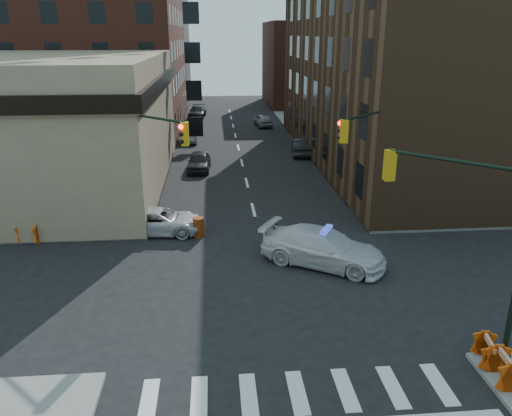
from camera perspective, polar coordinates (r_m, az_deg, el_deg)
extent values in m
plane|color=black|center=(21.94, 1.82, -8.96)|extent=(140.00, 140.00, 0.00)
cube|color=gray|center=(56.83, -26.34, 6.89)|extent=(34.00, 54.50, 0.15)
cube|color=gray|center=(58.69, 20.97, 7.96)|extent=(34.00, 54.50, 0.15)
cube|color=#998264|center=(39.02, -27.24, 8.54)|extent=(22.00, 22.00, 9.00)
cube|color=#5A291C|center=(61.36, -21.48, 19.61)|extent=(25.00, 25.00, 24.00)
cube|color=#4C321E|center=(44.54, 15.75, 14.29)|extent=(14.00, 34.00, 14.00)
cube|color=brown|center=(82.35, -15.14, 17.06)|extent=(20.00, 18.00, 16.00)
cube|color=#5A291C|center=(79.01, 7.32, 16.02)|extent=(16.00, 16.00, 12.00)
cylinder|color=black|center=(18.69, 26.35, -15.28)|extent=(0.44, 0.44, 0.50)
cylinder|color=black|center=(16.74, 22.12, 4.97)|extent=(3.27, 3.27, 0.12)
cube|color=#BF8C0C|center=(17.65, 15.03, 4.74)|extent=(0.35, 0.35, 1.05)
sphere|color=#FF0C05|center=(17.76, 15.44, 5.96)|extent=(0.22, 0.22, 0.22)
sphere|color=black|center=(17.84, 15.34, 4.93)|extent=(0.22, 0.22, 0.22)
sphere|color=black|center=(17.92, 15.25, 3.91)|extent=(0.22, 0.22, 0.22)
cylinder|color=black|center=(26.61, -14.48, 5.15)|extent=(0.20, 0.20, 8.00)
cylinder|color=black|center=(27.73, -13.84, -2.38)|extent=(0.44, 0.44, 0.50)
cylinder|color=black|center=(24.35, -11.81, 10.09)|extent=(3.27, 3.27, 0.12)
cube|color=#BF8C0C|center=(22.73, -8.14, 8.38)|extent=(0.35, 0.35, 1.05)
sphere|color=#FF0C05|center=(22.53, -8.60, 9.16)|extent=(0.22, 0.22, 0.22)
sphere|color=black|center=(22.58, -8.56, 8.34)|extent=(0.22, 0.22, 0.22)
sphere|color=black|center=(22.65, -8.51, 7.52)|extent=(0.22, 0.22, 0.22)
cylinder|color=black|center=(27.78, 14.51, 5.73)|extent=(0.20, 0.20, 8.00)
cylinder|color=black|center=(28.86, 13.89, -1.52)|extent=(0.44, 0.44, 0.50)
cylinder|color=black|center=(25.33, 12.70, 10.37)|extent=(3.27, 3.27, 0.12)
cube|color=#BF8C0C|center=(23.46, 10.00, 8.62)|extent=(0.35, 0.35, 1.05)
sphere|color=#FF0C05|center=(23.51, 9.58, 9.54)|extent=(0.22, 0.22, 0.22)
sphere|color=black|center=(23.57, 9.53, 8.75)|extent=(0.22, 0.22, 0.22)
sphere|color=black|center=(23.63, 9.49, 7.96)|extent=(0.22, 0.22, 0.22)
cylinder|color=black|center=(47.09, 7.32, 8.25)|extent=(0.24, 0.24, 2.60)
sphere|color=#966015|center=(46.75, 7.42, 10.71)|extent=(3.00, 3.00, 3.00)
cylinder|color=black|center=(54.81, 5.58, 9.87)|extent=(0.24, 0.24, 2.60)
sphere|color=#966015|center=(54.52, 5.65, 12.00)|extent=(3.00, 3.00, 3.00)
imported|color=silver|center=(23.78, 7.69, -4.49)|extent=(6.32, 5.09, 1.72)
imported|color=silver|center=(27.81, -11.02, -1.48)|extent=(5.07, 2.67, 1.36)
imported|color=black|center=(40.21, -6.54, 5.32)|extent=(1.95, 4.39, 1.47)
imported|color=#96999E|center=(51.32, -7.55, 8.29)|extent=(1.49, 4.22, 1.39)
imported|color=black|center=(66.56, -6.74, 10.88)|extent=(2.45, 5.20, 1.47)
imported|color=black|center=(45.43, 5.18, 7.01)|extent=(2.04, 4.66, 1.49)
imported|color=gray|center=(59.60, 0.81, 10.01)|extent=(2.11, 4.38, 1.44)
imported|color=black|center=(29.20, -15.06, -0.26)|extent=(0.68, 0.63, 1.56)
imported|color=black|center=(30.14, -24.35, -0.67)|extent=(0.80, 0.62, 1.64)
imported|color=#212431|center=(30.21, -19.22, 0.29)|extent=(1.08, 1.12, 1.88)
cylinder|color=#EA430B|center=(26.58, 1.87, -2.54)|extent=(0.69, 0.69, 0.99)
cylinder|color=orange|center=(27.02, -6.59, -2.20)|extent=(0.71, 0.71, 1.07)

